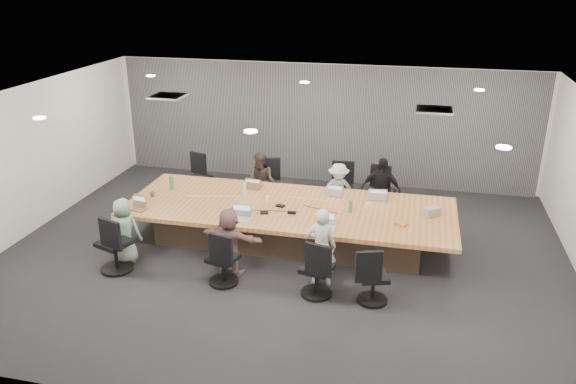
% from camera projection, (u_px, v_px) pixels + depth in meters
% --- Properties ---
extents(floor, '(10.00, 8.00, 0.00)m').
position_uv_depth(floor, '(283.00, 254.00, 10.12)').
color(floor, '#232326').
rests_on(floor, ground).
extents(ceiling, '(10.00, 8.00, 0.00)m').
position_uv_depth(ceiling, '(282.00, 101.00, 9.09)').
color(ceiling, white).
rests_on(ceiling, wall_back).
extents(wall_back, '(10.00, 0.00, 2.80)m').
position_uv_depth(wall_back, '(323.00, 124.00, 13.23)').
color(wall_back, beige).
rests_on(wall_back, ground).
extents(wall_front, '(10.00, 0.00, 2.80)m').
position_uv_depth(wall_front, '(194.00, 309.00, 5.98)').
color(wall_front, beige).
rests_on(wall_front, ground).
extents(wall_left, '(0.00, 8.00, 2.80)m').
position_uv_depth(wall_left, '(27.00, 160.00, 10.66)').
color(wall_left, beige).
rests_on(wall_left, ground).
extents(curtain, '(9.80, 0.04, 2.80)m').
position_uv_depth(curtain, '(322.00, 124.00, 13.16)').
color(curtain, '#5D5D5D').
rests_on(curtain, ground).
extents(conference_table, '(6.00, 2.20, 0.74)m').
position_uv_depth(conference_table, '(289.00, 222.00, 10.43)').
color(conference_table, '#4C3B2B').
rests_on(conference_table, ground).
extents(chair_0, '(0.67, 0.67, 0.78)m').
position_uv_depth(chair_0, '(199.00, 181.00, 12.49)').
color(chair_0, black).
rests_on(chair_0, ground).
extents(chair_1, '(0.63, 0.63, 0.78)m').
position_uv_depth(chair_1, '(266.00, 187.00, 12.16)').
color(chair_1, black).
rests_on(chair_1, ground).
extents(chair_2, '(0.61, 0.61, 0.86)m').
position_uv_depth(chair_2, '(340.00, 192.00, 11.80)').
color(chair_2, black).
rests_on(chair_2, ground).
extents(chair_3, '(0.67, 0.67, 0.82)m').
position_uv_depth(chair_3, '(381.00, 196.00, 11.63)').
color(chair_3, black).
rests_on(chair_3, ground).
extents(chair_4, '(0.74, 0.74, 0.86)m').
position_uv_depth(chair_4, '(115.00, 247.00, 9.43)').
color(chair_4, black).
rests_on(chair_4, ground).
extents(chair_5, '(0.62, 0.62, 0.75)m').
position_uv_depth(chair_5, '(223.00, 263.00, 9.04)').
color(chair_5, black).
rests_on(chair_5, ground).
extents(chair_6, '(0.64, 0.64, 0.78)m').
position_uv_depth(chair_6, '(317.00, 273.00, 8.72)').
color(chair_6, black).
rests_on(chair_6, ground).
extents(chair_7, '(0.62, 0.62, 0.73)m').
position_uv_depth(chair_7, '(373.00, 281.00, 8.54)').
color(chair_7, black).
rests_on(chair_7, ground).
extents(person_1, '(0.68, 0.57, 1.26)m').
position_uv_depth(person_1, '(262.00, 182.00, 11.76)').
color(person_1, '#352A26').
rests_on(person_1, ground).
extents(laptop_1, '(0.35, 0.26, 0.02)m').
position_uv_depth(laptop_1, '(254.00, 186.00, 11.21)').
color(laptop_1, '#8C6647').
rests_on(laptop_1, conference_table).
extents(person_2, '(0.81, 0.54, 1.16)m').
position_uv_depth(person_2, '(338.00, 191.00, 11.43)').
color(person_2, '#9EB09E').
rests_on(person_2, ground).
extents(laptop_2, '(0.34, 0.26, 0.02)m').
position_uv_depth(laptop_2, '(334.00, 193.00, 10.87)').
color(laptop_2, '#B2B2B7').
rests_on(laptop_2, conference_table).
extents(person_3, '(0.83, 0.44, 1.36)m').
position_uv_depth(person_3, '(381.00, 190.00, 11.21)').
color(person_3, black).
rests_on(person_3, ground).
extents(laptop_3, '(0.37, 0.27, 0.02)m').
position_uv_depth(laptop_3, '(379.00, 197.00, 10.69)').
color(laptop_3, '#B2B2B7').
rests_on(laptop_3, conference_table).
extents(person_4, '(0.62, 0.45, 1.16)m').
position_uv_depth(person_4, '(124.00, 230.00, 9.69)').
color(person_4, gray).
rests_on(person_4, ground).
extents(laptop_4, '(0.33, 0.26, 0.02)m').
position_uv_depth(laptop_4, '(138.00, 209.00, 10.13)').
color(laptop_4, '#8C6647').
rests_on(laptop_4, conference_table).
extents(person_5, '(1.13, 0.50, 1.18)m').
position_uv_depth(person_5, '(230.00, 241.00, 9.28)').
color(person_5, '#805C58').
rests_on(person_5, ground).
extents(laptop_5, '(0.34, 0.24, 0.02)m').
position_uv_depth(laptop_5, '(239.00, 219.00, 9.72)').
color(laptop_5, '#B2B2B7').
rests_on(laptop_5, conference_table).
extents(person_6, '(0.51, 0.36, 1.32)m').
position_uv_depth(person_6, '(321.00, 247.00, 8.93)').
color(person_6, '#B8B8B8').
rests_on(person_6, ground).
extents(laptop_6, '(0.36, 0.29, 0.02)m').
position_uv_depth(laptop_6, '(327.00, 228.00, 9.40)').
color(laptop_6, '#B2B2B7').
rests_on(laptop_6, conference_table).
extents(bottle_green_left, '(0.09, 0.09, 0.28)m').
position_uv_depth(bottle_green_left, '(171.00, 182.00, 11.04)').
color(bottle_green_left, '#3A8343').
rests_on(bottle_green_left, conference_table).
extents(bottle_green_right, '(0.08, 0.08, 0.24)m').
position_uv_depth(bottle_green_right, '(351.00, 206.00, 9.99)').
color(bottle_green_right, '#3A8343').
rests_on(bottle_green_right, conference_table).
extents(bottle_clear, '(0.10, 0.10, 0.25)m').
position_uv_depth(bottle_clear, '(244.00, 189.00, 10.73)').
color(bottle_clear, silver).
rests_on(bottle_clear, conference_table).
extents(cup_white_far, '(0.09, 0.09, 0.09)m').
position_uv_depth(cup_white_far, '(268.00, 198.00, 10.51)').
color(cup_white_far, white).
rests_on(cup_white_far, conference_table).
extents(cup_white_near, '(0.10, 0.10, 0.10)m').
position_uv_depth(cup_white_near, '(368.00, 206.00, 10.17)').
color(cup_white_near, white).
rests_on(cup_white_near, conference_table).
extents(mug_brown, '(0.10, 0.10, 0.10)m').
position_uv_depth(mug_brown, '(152.00, 194.00, 10.71)').
color(mug_brown, brown).
rests_on(mug_brown, conference_table).
extents(mic_left, '(0.17, 0.13, 0.03)m').
position_uv_depth(mic_left, '(264.00, 213.00, 9.97)').
color(mic_left, black).
rests_on(mic_left, conference_table).
extents(mic_right, '(0.17, 0.14, 0.03)m').
position_uv_depth(mic_right, '(280.00, 206.00, 10.26)').
color(mic_right, black).
rests_on(mic_right, conference_table).
extents(stapler, '(0.15, 0.05, 0.06)m').
position_uv_depth(stapler, '(292.00, 213.00, 9.94)').
color(stapler, black).
rests_on(stapler, conference_table).
extents(canvas_bag, '(0.32, 0.30, 0.15)m').
position_uv_depth(canvas_bag, '(432.00, 212.00, 9.87)').
color(canvas_bag, gray).
rests_on(canvas_bag, conference_table).
extents(snack_packet, '(0.22, 0.20, 0.04)m').
position_uv_depth(snack_packet, '(401.00, 224.00, 9.51)').
color(snack_packet, orange).
rests_on(snack_packet, conference_table).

